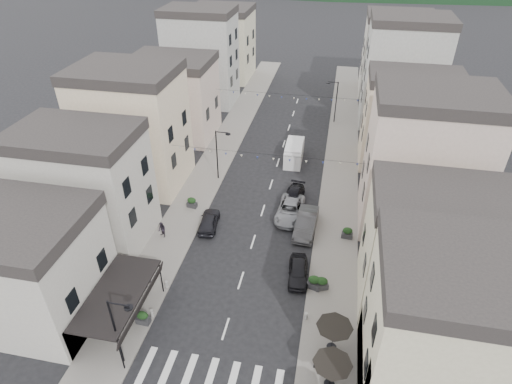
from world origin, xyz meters
TOP-DOWN VIEW (x-y plane):
  - sidewalk_left at (-7.50, 32.00)m, footprint 4.00×76.00m
  - sidewalk_right at (7.50, 32.00)m, footprint 4.00×76.00m
  - boutique_building at (-15.50, 5.00)m, footprint 12.00×8.00m
  - bistro_building at (14.50, 4.00)m, footprint 10.00×8.00m
  - boutique_awning at (-7.25, 5.00)m, footprint 3.77×7.50m
  - buildings_row_left at (-14.50, 37.75)m, footprint 10.20×54.16m
  - buildings_row_right at (14.50, 36.59)m, footprint 10.20×54.16m
  - cafe_terrace at (7.70, 2.80)m, footprint 2.50×8.10m
  - streetlamp_left_near at (-5.82, 2.00)m, footprint 1.70×0.56m
  - streetlamp_left_far at (-5.82, 26.00)m, footprint 1.70×0.56m
  - streetlamp_right_far at (5.82, 44.00)m, footprint 1.70×0.56m
  - bollards at (0.00, 5.50)m, footprint 11.66×10.26m
  - bunting_near at (0.00, 22.00)m, footprint 19.00×0.28m
  - bunting_far at (0.00, 38.00)m, footprint 19.00×0.28m
  - parked_car_a at (4.60, 12.29)m, footprint 1.99×4.17m
  - parked_car_b at (4.60, 18.65)m, footprint 2.10×5.31m
  - parked_car_c at (2.80, 20.62)m, footprint 2.73×5.50m
  - parked_car_d at (2.80, 23.18)m, footprint 2.37×4.69m
  - parked_car_e at (-4.60, 17.36)m, footprint 2.10×4.31m
  - delivery_van at (1.80, 31.77)m, footprint 2.11×5.12m
  - pedestrian_a at (-7.34, 9.25)m, footprint 0.60×0.42m
  - pedestrian_b at (-8.40, 14.96)m, footprint 0.98×0.93m
  - planter_la at (-6.08, 5.26)m, footprint 1.05×0.61m
  - planter_lb at (-7.21, 20.02)m, footprint 1.08×0.69m
  - planter_ra at (6.00, 11.25)m, footprint 1.25×0.90m
  - planter_rb at (6.60, 11.27)m, footprint 1.22×0.98m
  - planter_rc at (8.49, 18.19)m, footprint 1.05×0.62m

SIDE VIEW (x-z plane):
  - sidewalk_left at x=-7.50m, z-range 0.00..0.12m
  - sidewalk_right at x=7.50m, z-range 0.00..0.12m
  - bollards at x=0.00m, z-range 0.12..0.72m
  - parked_car_d at x=2.80m, z-range 0.00..1.31m
  - planter_lb at x=-7.21m, z-range 0.10..1.24m
  - planter_rc at x=8.49m, z-range 0.10..1.25m
  - planter_la at x=-6.08m, z-range 0.10..1.25m
  - parked_car_a at x=4.60m, z-range 0.00..1.38m
  - planter_rb at x=6.60m, z-range 0.10..1.31m
  - parked_car_e at x=-4.60m, z-range 0.00..1.41m
  - planter_ra at x=6.00m, z-range 0.10..1.36m
  - parked_car_c at x=2.80m, z-range 0.00..1.50m
  - parked_car_b at x=4.60m, z-range 0.00..1.72m
  - pedestrian_a at x=-7.34m, z-range 0.12..1.68m
  - pedestrian_b at x=-8.40m, z-range 0.12..1.71m
  - delivery_van at x=1.80m, z-range -0.02..2.41m
  - cafe_terrace at x=7.70m, z-range 1.09..3.62m
  - boutique_awning at x=-7.25m, z-range 1.48..4.75m
  - streetlamp_left_near at x=-5.82m, z-range 0.70..6.70m
  - streetlamp_left_far at x=-5.82m, z-range 0.70..6.70m
  - streetlamp_right_far at x=5.82m, z-range 0.70..6.70m
  - boutique_building at x=-15.50m, z-range 0.00..8.00m
  - bistro_building at x=14.50m, z-range 0.00..10.00m
  - bunting_near at x=0.00m, z-range 5.34..5.96m
  - bunting_far at x=0.00m, z-range 5.34..5.96m
  - buildings_row_left at x=-14.50m, z-range -0.88..13.12m
  - buildings_row_right at x=14.50m, z-range -0.93..13.57m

